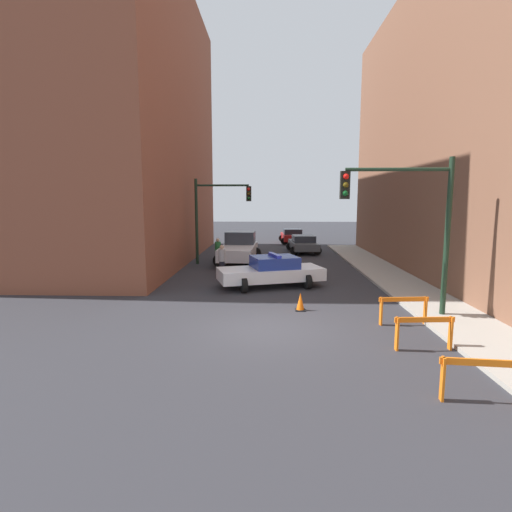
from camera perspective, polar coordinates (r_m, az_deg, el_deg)
name	(u,v)px	position (r m, az deg, el deg)	size (l,w,h in m)	color
ground_plane	(268,329)	(12.54, 1.67, -10.32)	(120.00, 120.00, 0.00)	#2D2D33
sidewalk_right	(471,329)	(13.96, 28.41, -9.13)	(2.40, 44.00, 0.12)	#9E998E
building_corner_left	(81,125)	(28.94, -23.78, 16.72)	(14.00, 20.00, 17.27)	brown
traffic_light_near	(413,213)	(14.09, 21.47, 5.79)	(3.64, 0.35, 5.20)	black
traffic_light_far	(214,209)	(24.49, -5.98, 6.72)	(3.44, 0.35, 5.20)	black
police_car	(272,271)	(18.17, 2.23, -2.18)	(5.04, 3.18, 1.52)	white
white_truck	(239,248)	(25.26, -2.44, 1.13)	(2.79, 5.48, 1.90)	silver
parked_car_near	(303,244)	(30.15, 6.77, 1.77)	(2.46, 4.41, 1.31)	#474C51
parked_car_mid	(292,236)	(36.65, 5.19, 2.91)	(2.41, 4.38, 1.31)	maroon
pedestrian_crossing	(222,261)	(20.47, -4.90, -0.65)	(0.48, 0.48, 1.66)	black
pedestrian_corner	(218,251)	(24.06, -5.46, 0.65)	(0.51, 0.51, 1.66)	black
barrier_front	(482,373)	(9.19, 29.59, -14.34)	(1.60, 0.30, 0.90)	orange
barrier_mid	(424,328)	(11.55, 22.90, -9.39)	(1.60, 0.27, 0.90)	orange
barrier_back	(404,306)	(13.57, 20.33, -6.69)	(1.60, 0.30, 0.90)	orange
traffic_cone	(300,302)	(14.49, 6.36, -6.52)	(0.36, 0.36, 0.66)	black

